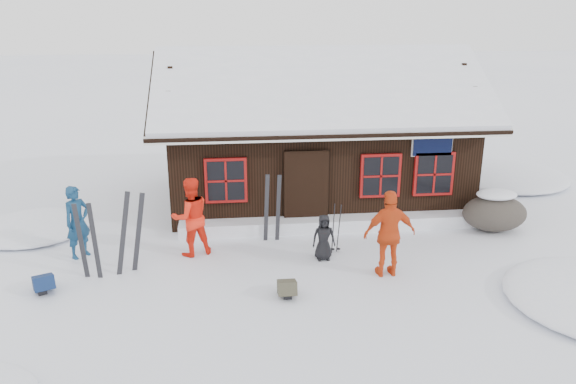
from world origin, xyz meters
name	(u,v)px	position (x,y,z in m)	size (l,w,h in m)	color
ground	(280,272)	(0.00, 0.00, 0.00)	(120.00, 120.00, 0.00)	white
mountain_hut	(315,145)	(1.50, 4.98, 1.58)	(8.90, 6.09, 4.42)	black
snow_drift	(330,223)	(1.50, 2.25, 0.17)	(7.60, 0.60, 0.35)	white
snow_mounds	(339,235)	(1.65, 1.86, 0.00)	(20.60, 13.20, 0.48)	white
skier_teal	(77,222)	(-4.43, 1.28, 0.84)	(0.61, 0.40, 1.68)	navy
skier_orange_left	(191,217)	(-1.91, 1.14, 0.92)	(0.89, 0.69, 1.83)	red
skier_orange_right	(390,234)	(2.26, -0.37, 0.94)	(1.10, 0.46, 1.88)	#D94316
skier_crouched	(324,237)	(1.04, 0.55, 0.53)	(0.52, 0.34, 1.06)	black
boulder	(495,212)	(5.64, 1.82, 0.48)	(1.63, 1.22, 0.95)	#443E37
ski_pair_left	(131,234)	(-3.11, 0.36, 0.88)	(0.73, 0.22, 1.85)	black
ski_pair_mid	(88,242)	(-3.96, 0.18, 0.80)	(0.46, 0.10, 1.70)	black
ski_pair_right	(272,209)	(-0.01, 1.75, 0.81)	(0.45, 0.11, 1.72)	black
ski_poles	(336,229)	(1.38, 0.88, 0.57)	(0.22, 0.11, 1.22)	black
backpack_blue	(44,286)	(-4.76, -0.38, 0.14)	(0.39, 0.51, 0.28)	#11234B
backpack_olive	(287,291)	(0.04, -1.09, 0.13)	(0.37, 0.49, 0.26)	#403E2E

